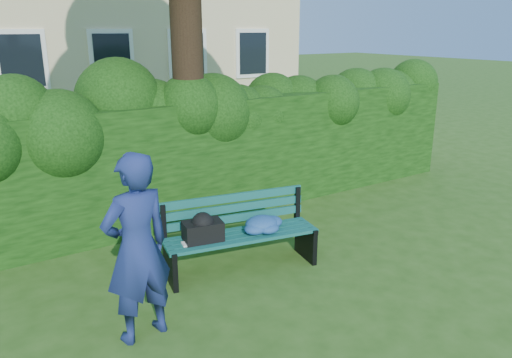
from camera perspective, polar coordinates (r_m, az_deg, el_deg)
ground at (r=6.36m, az=3.00°, el=-9.54°), size 80.00×80.00×0.00m
hedge at (r=7.82m, az=-6.44°, el=2.50°), size 10.00×1.00×1.80m
park_bench at (r=6.01m, az=-2.09°, el=-5.92°), size 1.92×0.89×0.89m
man_reading at (r=4.70m, az=-13.43°, el=-7.75°), size 0.72×0.53×1.82m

